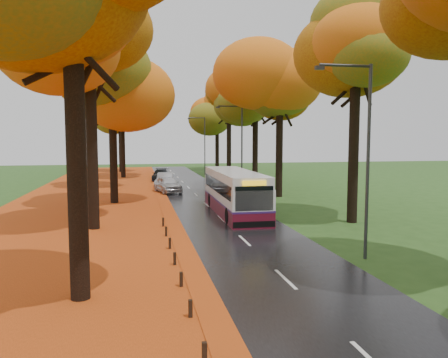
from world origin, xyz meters
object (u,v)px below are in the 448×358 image
object	(u,v)px
streetlamp_far	(203,141)
car_silver	(165,180)
streetlamp_near	(363,146)
car_dark	(161,175)
bus	(234,191)
car_white	(168,184)
streetlamp_mid	(239,142)

from	to	relation	value
streetlamp_far	car_silver	distance (m)	17.02
streetlamp_near	streetlamp_far	size ratio (longest dim) A/B	1.00
car_silver	car_dark	bearing A→B (deg)	97.48
bus	car_white	bearing A→B (deg)	106.94
streetlamp_near	streetlamp_mid	bearing A→B (deg)	90.00
streetlamp_far	streetlamp_near	bearing A→B (deg)	-90.00
car_dark	streetlamp_far	bearing A→B (deg)	58.69
streetlamp_far	car_white	size ratio (longest dim) A/B	1.82
streetlamp_mid	car_dark	distance (m)	15.95
bus	car_silver	distance (m)	17.26
streetlamp_near	car_white	bearing A→B (deg)	104.61
streetlamp_near	streetlamp_far	world-z (taller)	same
streetlamp_mid	streetlamp_far	distance (m)	22.00
streetlamp_mid	streetlamp_far	size ratio (longest dim) A/B	1.00
bus	car_white	world-z (taller)	bus
car_white	car_dark	distance (m)	11.93
streetlamp_far	bus	xyz separation A→B (m)	(-2.72, -32.20, -3.19)
streetlamp_far	bus	world-z (taller)	streetlamp_far
streetlamp_near	car_silver	world-z (taller)	streetlamp_near
streetlamp_mid	car_white	world-z (taller)	streetlamp_mid
car_white	car_silver	size ratio (longest dim) A/B	0.98
streetlamp_far	bus	bearing A→B (deg)	-94.83
streetlamp_far	car_silver	bearing A→B (deg)	-112.20
streetlamp_far	car_dark	size ratio (longest dim) A/B	1.71
streetlamp_far	car_dark	bearing A→B (deg)	-128.55
streetlamp_near	car_dark	xyz separation A→B (m)	(-6.30, 36.10, -3.99)
streetlamp_mid	streetlamp_far	world-z (taller)	same
streetlamp_mid	bus	distance (m)	11.03
streetlamp_near	car_white	world-z (taller)	streetlamp_near
streetlamp_mid	car_silver	xyz separation A→B (m)	(-6.25, 6.67, -3.94)
streetlamp_near	streetlamp_mid	size ratio (longest dim) A/B	1.00
car_white	streetlamp_near	bearing A→B (deg)	-88.78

